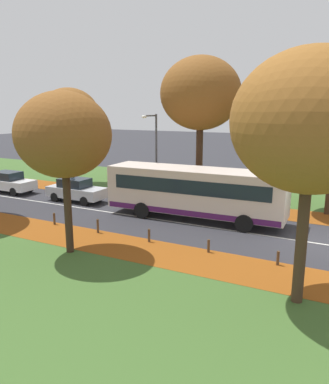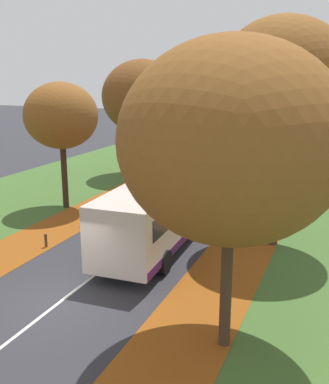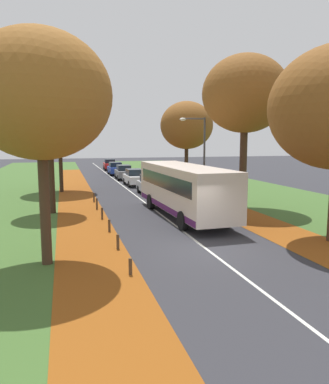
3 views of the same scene
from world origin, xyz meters
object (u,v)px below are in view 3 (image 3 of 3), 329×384
Objects in this scene: bollard_third at (109,226)px; bollard_second at (118,242)px; bollard_fifth at (97,204)px; tree_right_near at (245,94)px; tree_right_mid at (187,125)px; bollard_nearest at (130,267)px; car_white_following at (135,177)px; tree_left_nearest at (40,96)px; car_red_trailing at (110,165)px; car_silver_lead at (151,185)px; bus at (183,188)px; car_blue_fourth_in_line at (115,168)px; streetlamp_right at (200,150)px; bollard_sixth at (94,197)px; car_grey_third_in_line at (124,172)px; bollard_fourth at (102,213)px; tree_left_mid at (59,123)px; tree_left_near at (50,127)px.

bollard_second is at bearing -90.30° from bollard_third.
tree_right_near is at bearing -11.28° from bollard_fifth.
bollard_second is 1.01× the size of bollard_third.
tree_right_mid is 24.34m from bollard_nearest.
tree_left_nearest is at bearing -108.38° from car_white_following.
tree_right_mid is 1.88× the size of car_red_trailing.
bollard_nearest is 3.05m from bollard_second.
tree_right_near is at bearing -58.99° from car_silver_lead.
bollard_nearest is 0.05× the size of bus.
car_blue_fourth_in_line is (-4.85, 25.91, -6.51)m from tree_right_near.
streetlamp_right reaches higher than bollard_second.
bollard_sixth reaches higher than bollard_third.
bollard_fifth is 0.18× the size of car_blue_fourth_in_line.
streetlamp_right reaches higher than bollard_third.
bollard_fifth is (-9.27, -9.63, -5.43)m from tree_right_mid.
tree_right_near is at bearing -49.95° from streetlamp_right.
bollard_fifth is at bearing -131.45° from car_silver_lead.
bollard_sixth is at bearing 89.97° from bollard_second.
bollard_second is at bearing -90.03° from bollard_sixth.
car_blue_fourth_in_line is at bearing 79.45° from bollard_fifth.
car_red_trailing is at bearing 83.54° from bollard_second.
car_blue_fourth_in_line is (-2.77, 23.43, -2.92)m from streetlamp_right.
streetlamp_right is 1.42× the size of car_grey_third_in_line.
bollard_fourth is 0.16× the size of car_grey_third_in_line.
car_grey_third_in_line is (4.59, 24.36, 0.50)m from bollard_third.
streetlamp_right reaches higher than bollard_fifth.
car_grey_third_in_line is at bearing 118.17° from tree_right_mid.
tree_left_mid is 16.00m from tree_right_near.
streetlamp_right is (7.21, 12.82, 3.45)m from bollard_nearest.
tree_right_near reaches higher than car_silver_lead.
tree_left_nearest is 14.74m from tree_right_near.
bollard_fifth is 0.18× the size of car_silver_lead.
bollard_third is 0.10× the size of streetlamp_right.
tree_left_near is 10.56× the size of bollard_sixth.
bollard_sixth is 0.16× the size of car_grey_third_in_line.
bollard_second is 9.15m from bollard_fifth.
bollard_fourth is at bearing -126.11° from tree_right_mid.
streetlamp_right is at bearing 47.70° from tree_left_nearest.
bollard_sixth is at bearing 161.26° from streetlamp_right.
tree_left_near reaches higher than car_blue_fourth_in_line.
tree_right_near is at bearing -76.93° from car_grey_third_in_line.
bus is (4.67, -0.45, 1.37)m from bollard_fourth.
car_grey_third_in_line reaches higher than bollard_nearest.
tree_left_mid is at bearing 95.98° from bollard_nearest.
bollard_fourth is at bearing -102.25° from car_grey_third_in_line.
bus is (4.65, 5.65, 1.39)m from bollard_second.
bollard_second is at bearing -108.21° from car_silver_lead.
bollard_second is at bearing -99.53° from car_grey_third_in_line.
car_blue_fourth_in_line is at bearing 82.41° from bollard_second.
tree_left_nearest reaches higher than bollard_sixth.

